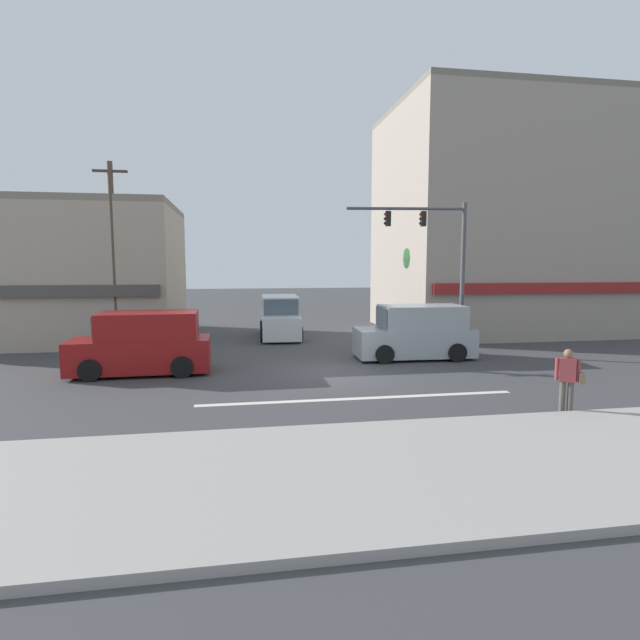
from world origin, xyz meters
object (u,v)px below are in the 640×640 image
at_px(utility_pole_near_left, 114,254).
at_px(van_approaching_near, 416,333).
at_px(van_crossing_leftbound, 280,318).
at_px(street_tree, 434,259).
at_px(van_waiting_far, 144,345).
at_px(pedestrian_foreground_with_bag, 568,378).
at_px(traffic_light_mast, 440,253).

relative_size(utility_pole_near_left, van_approaching_near, 1.72).
bearing_deg(utility_pole_near_left, van_crossing_leftbound, 20.32).
height_order(street_tree, utility_pole_near_left, utility_pole_near_left).
bearing_deg(van_approaching_near, van_waiting_far, -173.78).
distance_m(van_crossing_leftbound, van_approaching_near, 8.20).
height_order(van_crossing_leftbound, pedestrian_foreground_with_bag, van_crossing_leftbound).
bearing_deg(street_tree, van_waiting_far, -152.80).
bearing_deg(van_waiting_far, utility_pole_near_left, 111.44).
bearing_deg(van_waiting_far, traffic_light_mast, 9.36).
relative_size(street_tree, van_waiting_far, 1.21).
bearing_deg(pedestrian_foreground_with_bag, street_tree, 81.71).
distance_m(traffic_light_mast, van_approaching_near, 3.48).
bearing_deg(van_approaching_near, street_tree, 62.19).
bearing_deg(utility_pole_near_left, van_approaching_near, -17.92).
bearing_deg(van_approaching_near, pedestrian_foreground_with_bag, -82.58).
height_order(traffic_light_mast, van_waiting_far, traffic_light_mast).
height_order(traffic_light_mast, van_approaching_near, traffic_light_mast).
xyz_separation_m(street_tree, van_waiting_far, (-13.13, -6.75, -2.99)).
height_order(utility_pole_near_left, van_crossing_leftbound, utility_pole_near_left).
xyz_separation_m(utility_pole_near_left, van_waiting_far, (1.98, -5.03, -3.14)).
distance_m(van_approaching_near, pedestrian_foreground_with_bag, 7.87).
bearing_deg(van_crossing_leftbound, utility_pole_near_left, -159.68).
bearing_deg(van_waiting_far, van_crossing_leftbound, 55.45).
xyz_separation_m(van_waiting_far, pedestrian_foreground_with_bag, (11.17, -6.70, -0.05)).
relative_size(van_waiting_far, van_crossing_leftbound, 0.99).
height_order(street_tree, van_crossing_leftbound, street_tree).
xyz_separation_m(street_tree, van_crossing_leftbound, (-7.81, 0.98, -2.99)).
xyz_separation_m(utility_pole_near_left, traffic_light_mast, (13.34, -3.16, 0.03)).
relative_size(utility_pole_near_left, van_waiting_far, 1.73).
bearing_deg(van_waiting_far, van_approaching_near, 6.22).
bearing_deg(traffic_light_mast, utility_pole_near_left, 166.69).
height_order(van_waiting_far, van_crossing_leftbound, same).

